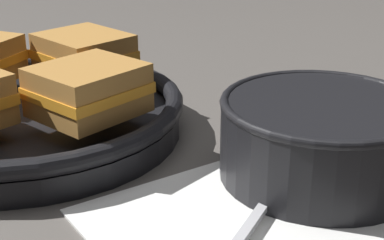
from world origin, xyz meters
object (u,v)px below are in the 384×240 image
Objects in this scene: soup_bowl at (321,134)px; spoon at (271,195)px; sandwich_far_left at (88,90)px; sandwich_far_right at (84,55)px; skillet at (29,114)px.

spoon is (-0.07, -0.01, -0.03)m from soup_bowl.
sandwich_far_right is at bearing 61.14° from sandwich_far_left.
soup_bowl is 0.07m from spoon.
skillet reaches higher than spoon.
skillet is at bearing -165.14° from sandwich_far_right.
sandwich_far_right is (-0.07, 0.28, 0.02)m from soup_bowl.
spoon is 0.19m from sandwich_far_left.
sandwich_far_right reaches higher than soup_bowl.
skillet is 4.24× the size of sandwich_far_left.
skillet is at bearing 83.57° from spoon.
sandwich_far_left is 1.04× the size of sandwich_far_right.
sandwich_far_left reaches higher than skillet.
sandwich_far_left is 0.12m from sandwich_far_right.
soup_bowl is 0.30m from skillet.
sandwich_far_left is (0.02, -0.08, 0.04)m from skillet.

